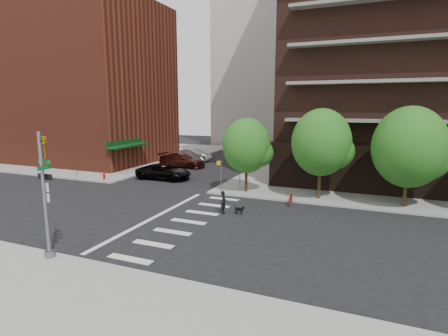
% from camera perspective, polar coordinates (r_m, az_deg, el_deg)
% --- Properties ---
extents(ground, '(120.00, 120.00, 0.00)m').
position_cam_1_polar(ground, '(24.16, -12.17, -7.69)').
color(ground, black).
rests_on(ground, ground).
extents(sidewalk_ne, '(39.00, 33.00, 0.15)m').
position_cam_1_polar(sidewalk_ne, '(43.63, 31.54, -0.94)').
color(sidewalk_ne, gray).
rests_on(sidewalk_ne, ground).
extents(sidewalk_nw, '(31.00, 33.00, 0.15)m').
position_cam_1_polar(sidewalk_nw, '(57.18, -19.25, 2.26)').
color(sidewalk_nw, gray).
rests_on(sidewalk_nw, ground).
extents(crosswalk, '(3.85, 13.00, 0.01)m').
position_cam_1_polar(crosswalk, '(23.03, -7.58, -8.42)').
color(crosswalk, silver).
rests_on(crosswalk, ground).
extents(midrise_nw, '(21.40, 15.50, 20.00)m').
position_cam_1_polar(midrise_nw, '(51.06, -21.91, 12.58)').
color(midrise_nw, maroon).
rests_on(midrise_nw, sidewalk_nw).
extents(tree_a, '(4.00, 4.00, 5.90)m').
position_cam_1_polar(tree_a, '(29.08, 3.70, 3.66)').
color(tree_a, '#301E11').
rests_on(tree_a, sidewalk_ne).
extents(tree_b, '(4.50, 4.50, 6.65)m').
position_cam_1_polar(tree_b, '(27.72, 15.58, 4.04)').
color(tree_b, '#301E11').
rests_on(tree_b, sidewalk_ne).
extents(tree_c, '(5.00, 5.00, 6.80)m').
position_cam_1_polar(tree_c, '(27.69, 27.99, 3.03)').
color(tree_c, '#301E11').
rests_on(tree_c, sidewalk_ne).
extents(traffic_signal, '(0.90, 0.75, 6.00)m').
position_cam_1_polar(traffic_signal, '(18.37, -27.06, -5.48)').
color(traffic_signal, slate).
rests_on(traffic_signal, sidewalk_s).
extents(pedestrian_signal, '(2.18, 0.67, 2.60)m').
position_cam_1_polar(pedestrian_signal, '(29.44, 0.18, -0.55)').
color(pedestrian_signal, slate).
rests_on(pedestrian_signal, sidewalk_ne).
extents(fire_hydrant, '(0.24, 0.24, 0.73)m').
position_cam_1_polar(fire_hydrant, '(36.32, -18.99, -1.16)').
color(fire_hydrant, '#A50C0C').
rests_on(fire_hydrant, sidewalk_nw).
extents(parking_meter, '(0.10, 0.08, 1.32)m').
position_cam_1_polar(parking_meter, '(38.62, -22.94, -0.16)').
color(parking_meter, black).
rests_on(parking_meter, sidewalk_nw).
extents(parked_car_black, '(2.65, 5.60, 1.55)m').
position_cam_1_polar(parked_car_black, '(35.64, -9.81, -0.60)').
color(parked_car_black, black).
rests_on(parked_car_black, ground).
extents(parked_car_maroon, '(2.41, 5.76, 1.66)m').
position_cam_1_polar(parked_car_maroon, '(42.50, -6.85, 1.27)').
color(parked_car_maroon, '#36130D').
rests_on(parked_car_maroon, ground).
extents(parked_car_silver, '(2.04, 5.06, 1.63)m').
position_cam_1_polar(parked_car_silver, '(47.17, -4.96, 2.15)').
color(parked_car_silver, gray).
rests_on(parked_car_silver, ground).
extents(scooter, '(0.83, 1.93, 0.98)m').
position_cam_1_polar(scooter, '(26.76, 10.86, -4.81)').
color(scooter, maroon).
rests_on(scooter, ground).
extents(dog_walker, '(0.65, 0.51, 1.58)m').
position_cam_1_polar(dog_walker, '(24.01, -0.07, -5.60)').
color(dog_walker, black).
rests_on(dog_walker, ground).
extents(dog, '(0.65, 0.24, 0.54)m').
position_cam_1_polar(dog, '(23.98, 2.55, -6.75)').
color(dog, black).
rests_on(dog, ground).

